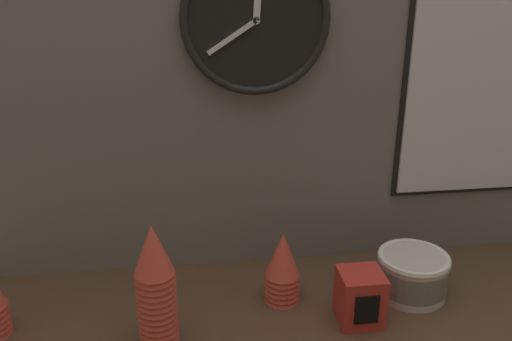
{
  "coord_description": "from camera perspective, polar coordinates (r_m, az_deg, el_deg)",
  "views": [
    {
      "loc": [
        -16.73,
        -98.5,
        75.66
      ],
      "look_at": [
        -3.44,
        4.0,
        34.12
      ],
      "focal_mm": 38.0,
      "sensor_mm": 36.0,
      "label": 1
    }
  ],
  "objects": [
    {
      "name": "napkin_dispenser",
      "position": [
        1.23,
        10.91,
        -12.95
      ],
      "size": [
        9.47,
        9.49,
        11.96
      ],
      "color": "red",
      "rests_on": "ground_plane"
    },
    {
      "name": "menu_board",
      "position": [
        1.45,
        21.83,
        6.96
      ],
      "size": [
        36.98,
        1.32,
        50.48
      ],
      "color": "black"
    },
    {
      "name": "ground_plane",
      "position": [
        1.27,
        1.85,
        -15.97
      ],
      "size": [
        160.0,
        56.0,
        4.0
      ],
      "primitive_type": "cube",
      "color": "#4C3826"
    },
    {
      "name": "wall_tiled_back",
      "position": [
        1.28,
        0.24,
        11.49
      ],
      "size": [
        160.0,
        3.0,
        105.0
      ],
      "color": "slate",
      "rests_on": "ground_plane"
    },
    {
      "name": "cup_stack_center_right",
      "position": [
        1.26,
        2.8,
        -10.16
      ],
      "size": [
        8.13,
        8.13,
        17.43
      ],
      "color": "#DB4C3D",
      "rests_on": "ground_plane"
    },
    {
      "name": "cup_stack_center_left",
      "position": [
        1.11,
        -10.49,
        -12.08
      ],
      "size": [
        8.13,
        8.13,
        28.29
      ],
      "color": "#DB4C3D",
      "rests_on": "ground_plane"
    },
    {
      "name": "bowl_stack_right",
      "position": [
        1.35,
        16.11,
        -10.33
      ],
      "size": [
        16.82,
        16.82,
        10.36
      ],
      "color": "beige",
      "rests_on": "ground_plane"
    },
    {
      "name": "wall_clock",
      "position": [
        1.24,
        -0.02,
        15.57
      ],
      "size": [
        33.66,
        2.7,
        33.66
      ],
      "color": "black"
    }
  ]
}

